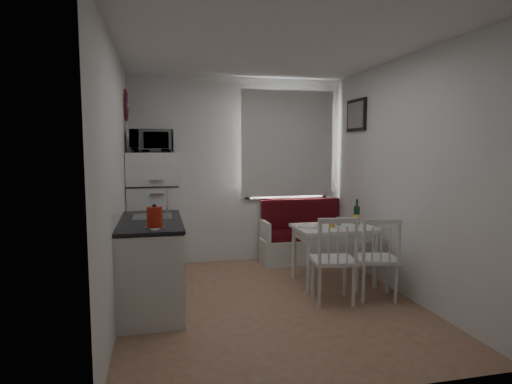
# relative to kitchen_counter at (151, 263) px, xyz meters

# --- Properties ---
(floor) EXTENTS (3.00, 3.50, 0.02)m
(floor) POSITION_rel_kitchen_counter_xyz_m (1.20, -0.16, -0.46)
(floor) COLOR #92674D
(floor) RESTS_ON ground
(ceiling) EXTENTS (3.00, 3.50, 0.02)m
(ceiling) POSITION_rel_kitchen_counter_xyz_m (1.20, -0.16, 2.14)
(ceiling) COLOR white
(ceiling) RESTS_ON wall_back
(wall_back) EXTENTS (3.00, 0.02, 2.60)m
(wall_back) POSITION_rel_kitchen_counter_xyz_m (1.20, 1.59, 0.84)
(wall_back) COLOR white
(wall_back) RESTS_ON floor
(wall_front) EXTENTS (3.00, 0.02, 2.60)m
(wall_front) POSITION_rel_kitchen_counter_xyz_m (1.20, -1.91, 0.84)
(wall_front) COLOR white
(wall_front) RESTS_ON floor
(wall_left) EXTENTS (0.02, 3.50, 2.60)m
(wall_left) POSITION_rel_kitchen_counter_xyz_m (-0.30, -0.16, 0.84)
(wall_left) COLOR white
(wall_left) RESTS_ON floor
(wall_right) EXTENTS (0.02, 3.50, 2.60)m
(wall_right) POSITION_rel_kitchen_counter_xyz_m (2.70, -0.16, 0.84)
(wall_right) COLOR white
(wall_right) RESTS_ON floor
(window) EXTENTS (1.22, 0.06, 1.47)m
(window) POSITION_rel_kitchen_counter_xyz_m (1.90, 1.56, 1.17)
(window) COLOR white
(window) RESTS_ON wall_back
(curtain) EXTENTS (1.35, 0.02, 1.50)m
(curtain) POSITION_rel_kitchen_counter_xyz_m (1.90, 1.49, 1.22)
(curtain) COLOR white
(curtain) RESTS_ON wall_back
(kitchen_counter) EXTENTS (0.62, 1.32, 1.16)m
(kitchen_counter) POSITION_rel_kitchen_counter_xyz_m (0.00, 0.00, 0.00)
(kitchen_counter) COLOR white
(kitchen_counter) RESTS_ON floor
(wall_sign) EXTENTS (0.03, 0.40, 0.40)m
(wall_sign) POSITION_rel_kitchen_counter_xyz_m (-0.27, 1.29, 1.69)
(wall_sign) COLOR navy
(wall_sign) RESTS_ON wall_left
(picture_frame) EXTENTS (0.04, 0.52, 0.42)m
(picture_frame) POSITION_rel_kitchen_counter_xyz_m (2.67, 0.94, 1.59)
(picture_frame) COLOR black
(picture_frame) RESTS_ON wall_right
(bench) EXTENTS (1.22, 0.47, 0.87)m
(bench) POSITION_rel_kitchen_counter_xyz_m (2.10, 1.35, -0.17)
(bench) COLOR white
(bench) RESTS_ON floor
(dining_table) EXTENTS (0.92, 0.65, 0.69)m
(dining_table) POSITION_rel_kitchen_counter_xyz_m (2.11, 0.30, 0.16)
(dining_table) COLOR white
(dining_table) RESTS_ON floor
(chair_left) EXTENTS (0.49, 0.47, 0.50)m
(chair_left) POSITION_rel_kitchen_counter_xyz_m (1.86, -0.36, 0.12)
(chair_left) COLOR white
(chair_left) RESTS_ON floor
(chair_right) EXTENTS (0.50, 0.49, 0.48)m
(chair_right) POSITION_rel_kitchen_counter_xyz_m (2.36, -0.36, 0.10)
(chair_right) COLOR white
(chair_right) RESTS_ON floor
(fridge) EXTENTS (0.62, 0.62, 1.56)m
(fridge) POSITION_rel_kitchen_counter_xyz_m (0.02, 1.24, 0.32)
(fridge) COLOR white
(fridge) RESTS_ON floor
(microwave) EXTENTS (0.52, 0.35, 0.29)m
(microwave) POSITION_rel_kitchen_counter_xyz_m (0.02, 1.19, 1.25)
(microwave) COLOR white
(microwave) RESTS_ON fridge
(kettle) EXTENTS (0.17, 0.17, 0.22)m
(kettle) POSITION_rel_kitchen_counter_xyz_m (0.05, -0.54, 0.56)
(kettle) COLOR #B0200E
(kettle) RESTS_ON kitchen_counter
(wine_bottle) EXTENTS (0.08, 0.08, 0.30)m
(wine_bottle) POSITION_rel_kitchen_counter_xyz_m (2.45, 0.40, 0.39)
(wine_bottle) COLOR #144124
(wine_bottle) RESTS_ON dining_table
(drinking_glass_orange) EXTENTS (0.06, 0.06, 0.11)m
(drinking_glass_orange) POSITION_rel_kitchen_counter_xyz_m (2.06, 0.25, 0.29)
(drinking_glass_orange) COLOR orange
(drinking_glass_orange) RESTS_ON dining_table
(drinking_glass_blue) EXTENTS (0.05, 0.05, 0.09)m
(drinking_glass_blue) POSITION_rel_kitchen_counter_xyz_m (2.19, 0.35, 0.28)
(drinking_glass_blue) COLOR #73A4C4
(drinking_glass_blue) RESTS_ON dining_table
(plate) EXTENTS (0.27, 0.27, 0.02)m
(plate) POSITION_rel_kitchen_counter_xyz_m (1.81, 0.32, 0.25)
(plate) COLOR white
(plate) RESTS_ON dining_table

